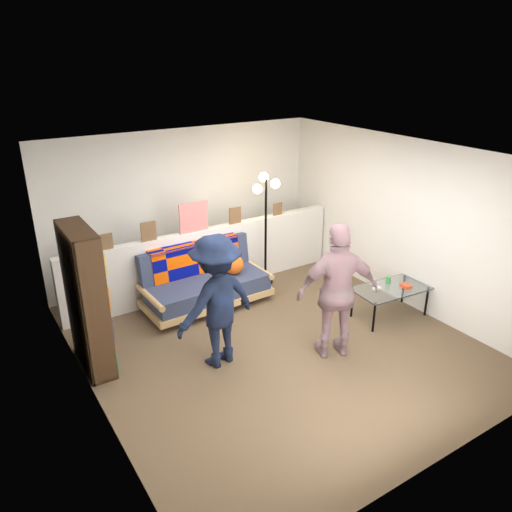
{
  "coord_description": "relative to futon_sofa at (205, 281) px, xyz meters",
  "views": [
    {
      "loc": [
        -3.16,
        -4.55,
        3.49
      ],
      "look_at": [
        0.0,
        0.4,
        1.05
      ],
      "focal_mm": 35.0,
      "sensor_mm": 36.0,
      "label": 1
    }
  ],
  "objects": [
    {
      "name": "floor_lamp",
      "position": [
        1.16,
        0.17,
        0.89
      ],
      "size": [
        0.39,
        0.32,
        1.77
      ],
      "color": "black",
      "rests_on": "ground"
    },
    {
      "name": "bookshelf",
      "position": [
        -1.83,
        -0.65,
        0.44
      ],
      "size": [
        0.29,
        0.86,
        1.73
      ],
      "color": "#321E10",
      "rests_on": "ground"
    },
    {
      "name": "ground",
      "position": [
        0.25,
        -1.37,
        -0.37
      ],
      "size": [
        5.0,
        5.0,
        0.0
      ],
      "primitive_type": "plane",
      "color": "brown",
      "rests_on": "ground"
    },
    {
      "name": "half_wall_ledge",
      "position": [
        0.25,
        0.43,
        0.13
      ],
      "size": [
        4.45,
        0.15,
        1.0
      ],
      "primitive_type": "cube",
      "color": "silver",
      "rests_on": "ground"
    },
    {
      "name": "coffee_table",
      "position": [
        2.01,
        -1.71,
        0.04
      ],
      "size": [
        1.09,
        0.66,
        0.54
      ],
      "color": "black",
      "rests_on": "ground"
    },
    {
      "name": "futon_sofa",
      "position": [
        0.0,
        0.0,
        0.0
      ],
      "size": [
        1.86,
        0.94,
        0.79
      ],
      "color": "tan",
      "rests_on": "ground"
    },
    {
      "name": "person_right",
      "position": [
        0.73,
        -2.01,
        0.48
      ],
      "size": [
        1.07,
        0.75,
        1.69
      ],
      "primitive_type": "imported",
      "rotation": [
        0.0,
        0.0,
        2.76
      ],
      "color": "#C47F91",
      "rests_on": "ground"
    },
    {
      "name": "ledge_decor",
      "position": [
        0.03,
        0.41,
        0.81
      ],
      "size": [
        2.97,
        0.02,
        0.45
      ],
      "color": "brown",
      "rests_on": "half_wall_ledge"
    },
    {
      "name": "person_left",
      "position": [
        -0.55,
        -1.39,
        0.44
      ],
      "size": [
        1.13,
        0.77,
        1.62
      ],
      "primitive_type": "imported",
      "rotation": [
        0.0,
        0.0,
        3.31
      ],
      "color": "black",
      "rests_on": "ground"
    },
    {
      "name": "room_shell",
      "position": [
        0.25,
        -0.9,
        1.3
      ],
      "size": [
        4.6,
        5.05,
        2.45
      ],
      "color": "silver",
      "rests_on": "ground"
    }
  ]
}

